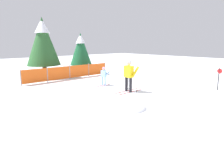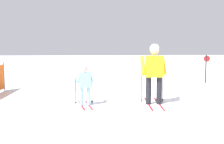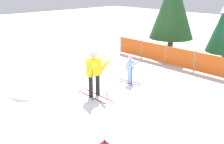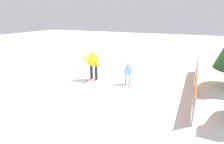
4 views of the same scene
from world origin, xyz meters
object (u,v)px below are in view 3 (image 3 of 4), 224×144
(skier_adult, at_px, (94,69))
(skier_child, at_px, (130,67))
(conifer_far, at_px, (173,5))
(safety_fence, at_px, (166,55))

(skier_adult, height_order, skier_child, skier_adult)
(conifer_far, bearing_deg, skier_adult, -76.12)
(skier_child, xyz_separation_m, safety_fence, (-0.60, 3.36, -0.17))
(skier_adult, relative_size, safety_fence, 0.27)
(skier_adult, height_order, safety_fence, skier_adult)
(skier_adult, bearing_deg, skier_child, 95.19)
(skier_child, bearing_deg, conifer_far, 96.32)
(skier_child, height_order, safety_fence, skier_child)
(skier_adult, height_order, conifer_far, conifer_far)
(skier_adult, distance_m, conifer_far, 7.87)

